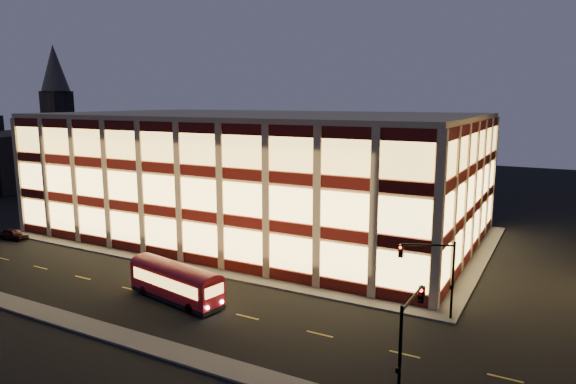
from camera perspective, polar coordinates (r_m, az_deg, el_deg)
The scene contains 11 objects.
ground at distance 49.85m, azimuth -10.46°, elevation -8.80°, with size 200.00×200.00×0.00m, color black.
sidewalk_office_south at distance 52.40m, azimuth -12.34°, elevation -7.84°, with size 54.00×2.00×0.15m, color #514F4C.
sidewalk_office_east at distance 56.15m, azimuth 20.37°, elevation -7.03°, with size 2.00×30.00×0.15m, color #514F4C.
sidewalk_near at distance 41.31m, azimuth -22.20°, elevation -13.39°, with size 100.00×2.00×0.15m, color #514F4C.
office_building at distance 63.28m, azimuth -3.07°, elevation 2.15°, with size 50.45×30.45×14.50m.
church_tower at distance 126.08m, azimuth -24.08°, elevation 6.09°, with size 5.00×5.00×18.00m, color #2D2621.
church_spire at distance 126.08m, azimuth -24.55°, elevation 12.43°, with size 6.00×6.00×10.00m, color #4C473F.
traffic_signal_far at distance 39.29m, azimuth 15.89°, elevation -7.94°, with size 3.79×1.87×6.00m.
traffic_signal_near at distance 28.76m, azimuth 13.25°, elevation -14.63°, with size 0.32×4.45×6.00m.
trolley_bus at distance 43.04m, azimuth -12.38°, elevation -9.54°, with size 9.43×3.98×3.10m.
parked_car_0 at distance 68.17m, azimuth -28.21°, elevation -4.13°, with size 1.52×3.77×1.29m, color black.
Camera 1 is at (30.09, -36.35, 16.06)m, focal length 32.00 mm.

